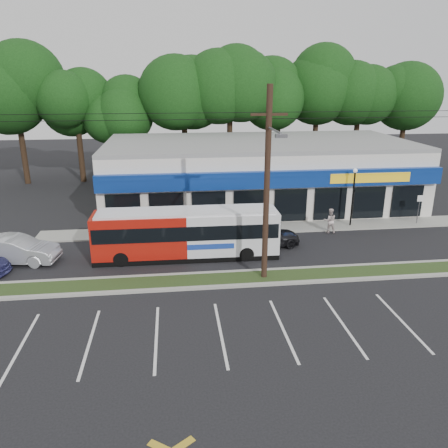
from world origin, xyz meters
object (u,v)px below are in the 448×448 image
object	(u,v)px
car_dark	(265,236)
car_silver	(16,250)
sign_post	(419,204)
pedestrian_a	(228,220)
utility_pole	(264,180)
metrobus	(187,232)
lamp_post	(353,191)
pedestrian_b	(330,221)

from	to	relation	value
car_dark	car_silver	distance (m)	14.90
sign_post	car_dark	bearing A→B (deg)	-165.63
car_silver	pedestrian_a	bearing A→B (deg)	-65.05
car_dark	car_silver	xyz separation A→B (m)	(-14.88, -0.73, 0.05)
sign_post	utility_pole	bearing A→B (deg)	-149.85
metrobus	pedestrian_a	world-z (taller)	metrobus
utility_pole	car_dark	world-z (taller)	utility_pole
car_dark	lamp_post	bearing A→B (deg)	-75.22
car_silver	pedestrian_a	xyz separation A→B (m)	(12.88, 3.73, 0.12)
car_dark	sign_post	bearing A→B (deg)	-86.09
car_dark	pedestrian_a	size ratio (longest dim) A/B	2.38
sign_post	pedestrian_a	world-z (taller)	sign_post
utility_pole	lamp_post	xyz separation A→B (m)	(8.17, 7.87, -2.74)
car_dark	pedestrian_b	size ratio (longest dim) A/B	2.51
sign_post	pedestrian_a	distance (m)	14.01
metrobus	pedestrian_b	xyz separation A→B (m)	(9.98, 3.15, -0.68)
car_dark	pedestrian_b	world-z (taller)	pedestrian_b
lamp_post	car_dark	xyz separation A→B (m)	(-7.00, -3.30, -1.92)
car_silver	pedestrian_a	size ratio (longest dim) A/B	2.64
sign_post	metrobus	size ratio (longest dim) A/B	0.20
lamp_post	car_dark	bearing A→B (deg)	-154.76
utility_pole	pedestrian_b	size ratio (longest dim) A/B	28.65
metrobus	pedestrian_b	size ratio (longest dim) A/B	6.25
lamp_post	car_dark	size ratio (longest dim) A/B	0.97
sign_post	pedestrian_b	size ratio (longest dim) A/B	1.27
pedestrian_b	pedestrian_a	bearing A→B (deg)	0.50
sign_post	pedestrian_b	world-z (taller)	sign_post
car_silver	utility_pole	bearing A→B (deg)	-96.85
pedestrian_a	utility_pole	bearing A→B (deg)	61.82
car_dark	pedestrian_a	world-z (taller)	pedestrian_a
lamp_post	pedestrian_b	world-z (taller)	lamp_post
sign_post	pedestrian_a	xyz separation A→B (m)	(-14.00, -0.07, -0.63)
car_dark	pedestrian_b	bearing A→B (deg)	-77.15
car_silver	car_dark	bearing A→B (deg)	-78.38
lamp_post	pedestrian_b	size ratio (longest dim) A/B	2.43
utility_pole	pedestrian_b	bearing A→B (deg)	47.48
lamp_post	sign_post	distance (m)	5.13
utility_pole	car_silver	distance (m)	14.97
lamp_post	pedestrian_b	bearing A→B (deg)	-150.19
utility_pole	car_silver	size ratio (longest dim) A/B	10.30
pedestrian_a	lamp_post	bearing A→B (deg)	147.47
metrobus	car_dark	world-z (taller)	metrobus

